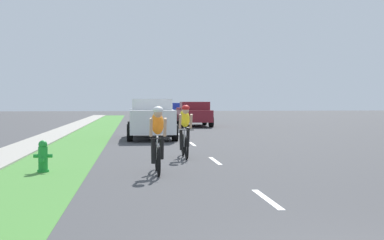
% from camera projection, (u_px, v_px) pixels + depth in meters
% --- Properties ---
extents(ground_plane, '(120.00, 120.00, 0.00)m').
position_uv_depth(ground_plane, '(182.00, 136.00, 24.21)').
color(ground_plane, '#424244').
extents(grass_verge, '(2.18, 70.00, 0.01)m').
position_uv_depth(grass_verge, '(88.00, 137.00, 23.70)').
color(grass_verge, '#478438').
rests_on(grass_verge, ground_plane).
extents(sidewalk_concrete, '(1.39, 70.00, 0.10)m').
position_uv_depth(sidewalk_concrete, '(49.00, 137.00, 23.49)').
color(sidewalk_concrete, '#9E998E').
rests_on(sidewalk_concrete, ground_plane).
extents(lane_markings_center, '(0.12, 52.20, 0.01)m').
position_uv_depth(lane_markings_center, '(175.00, 131.00, 28.18)').
color(lane_markings_center, white).
rests_on(lane_markings_center, ground_plane).
extents(fire_hydrant_green, '(0.44, 0.38, 0.76)m').
position_uv_depth(fire_hydrant_green, '(43.00, 157.00, 12.00)').
color(fire_hydrant_green, '#1E8C33').
rests_on(fire_hydrant_green, ground_plane).
extents(cyclist_lead, '(0.42, 1.72, 1.58)m').
position_uv_depth(cyclist_lead, '(158.00, 139.00, 11.74)').
color(cyclist_lead, black).
rests_on(cyclist_lead, ground_plane).
extents(cyclist_trailing, '(0.42, 1.72, 1.58)m').
position_uv_depth(cyclist_trailing, '(185.00, 131.00, 15.00)').
color(cyclist_trailing, black).
rests_on(cyclist_trailing, ground_plane).
extents(suv_white, '(2.15, 4.70, 1.79)m').
position_uv_depth(suv_white, '(151.00, 118.00, 22.66)').
color(suv_white, silver).
rests_on(suv_white, ground_plane).
extents(pickup_maroon, '(2.22, 5.10, 1.64)m').
position_uv_depth(pickup_maroon, '(193.00, 114.00, 33.76)').
color(pickup_maroon, maroon).
rests_on(pickup_maroon, ground_plane).
extents(sedan_blue, '(1.98, 4.30, 1.52)m').
position_uv_depth(sedan_blue, '(181.00, 111.00, 44.63)').
color(sedan_blue, '#23389E').
rests_on(sedan_blue, ground_plane).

